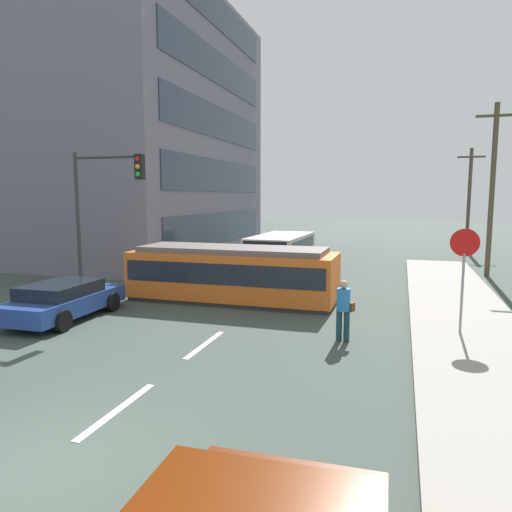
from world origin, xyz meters
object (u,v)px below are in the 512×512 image
at_px(city_bus, 281,249).
at_px(utility_pole_mid, 492,187).
at_px(stop_sign, 464,259).
at_px(streetcar_tram, 233,273).
at_px(utility_pole_far, 469,198).
at_px(traffic_light_mast, 102,200).
at_px(parked_sedan_mid, 63,300).
at_px(pedestrian_crossing, 344,307).

distance_m(city_bus, utility_pole_mid, 10.86).
bearing_deg(utility_pole_mid, stop_sign, -102.14).
height_order(streetcar_tram, utility_pole_far, utility_pole_far).
bearing_deg(streetcar_tram, traffic_light_mast, -152.46).
distance_m(parked_sedan_mid, stop_sign, 12.02).
relative_size(pedestrian_crossing, stop_sign, 0.58).
bearing_deg(traffic_light_mast, stop_sign, -1.83).
bearing_deg(utility_pole_far, parked_sedan_mid, -121.44).
bearing_deg(city_bus, utility_pole_far, 45.84).
xyz_separation_m(stop_sign, utility_pole_mid, (2.41, 11.19, 2.10)).
bearing_deg(streetcar_tram, parked_sedan_mid, -135.79).
distance_m(city_bus, pedestrian_crossing, 13.45).
height_order(city_bus, utility_pole_far, utility_pole_far).
bearing_deg(parked_sedan_mid, utility_pole_far, 58.56).
xyz_separation_m(pedestrian_crossing, parked_sedan_mid, (-8.75, -0.28, -0.32)).
xyz_separation_m(city_bus, parked_sedan_mid, (-3.87, -12.82, -0.40)).
height_order(traffic_light_mast, utility_pole_mid, utility_pole_mid).
bearing_deg(stop_sign, utility_pole_mid, 77.86).
xyz_separation_m(city_bus, pedestrian_crossing, (4.89, -12.53, -0.08)).
height_order(stop_sign, utility_pole_far, utility_pole_far).
xyz_separation_m(city_bus, utility_pole_mid, (10.35, 0.00, 3.27)).
distance_m(pedestrian_crossing, traffic_light_mast, 9.19).
bearing_deg(streetcar_tram, city_bus, 92.29).
height_order(traffic_light_mast, utility_pole_far, utility_pole_far).
xyz_separation_m(streetcar_tram, traffic_light_mast, (-4.04, -2.10, 2.71)).
bearing_deg(streetcar_tram, stop_sign, -18.06).
bearing_deg(parked_sedan_mid, traffic_light_mast, 84.90).
relative_size(traffic_light_mast, utility_pole_mid, 0.66).
height_order(streetcar_tram, utility_pole_mid, utility_pole_mid).
height_order(parked_sedan_mid, utility_pole_far, utility_pole_far).
xyz_separation_m(parked_sedan_mid, utility_pole_far, (14.59, 23.86, 3.14)).
relative_size(parked_sedan_mid, utility_pole_mid, 0.52).
distance_m(city_bus, stop_sign, 13.77).
height_order(city_bus, parked_sedan_mid, city_bus).
xyz_separation_m(streetcar_tram, stop_sign, (7.59, -2.48, 1.15)).
bearing_deg(utility_pole_far, stop_sign, -97.14).
bearing_deg(utility_pole_far, streetcar_tram, -117.70).
distance_m(stop_sign, utility_pole_far, 22.47).
relative_size(pedestrian_crossing, utility_pole_mid, 0.20).
height_order(streetcar_tram, parked_sedan_mid, streetcar_tram).
relative_size(pedestrian_crossing, traffic_light_mast, 0.31).
xyz_separation_m(parked_sedan_mid, stop_sign, (11.81, 1.62, 1.57)).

